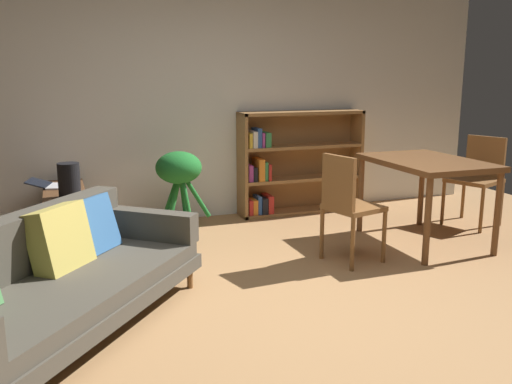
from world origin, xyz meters
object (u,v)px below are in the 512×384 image
Objects in this scene: dining_table at (426,169)px; dining_chair_near at (478,175)px; fabric_couch at (52,277)px; potted_floor_plant at (179,180)px; media_console at (67,221)px; bookshelf at (292,164)px; open_laptop at (52,185)px; dining_chair_far at (348,202)px; desk_speaker at (69,180)px.

dining_table is 1.28× the size of dining_chair_near.
fabric_couch is 2.53× the size of potted_floor_plant.
fabric_couch is at bearing -94.05° from media_console.
fabric_couch is at bearing -138.59° from bookshelf.
open_laptop is (0.02, 1.95, 0.20)m from fabric_couch.
dining_chair_far reaches higher than open_laptop.
open_laptop is at bearing 105.17° from desk_speaker.
media_console is 1.31× the size of dining_chair_near.
open_laptop is at bearing 160.01° from dining_table.
open_laptop is 2.58m from bookshelf.
open_laptop is 1.17m from potted_floor_plant.
media_console is 2.51m from dining_chair_far.
dining_chair_far reaches higher than fabric_couch.
potted_floor_plant is at bearing 18.54° from desk_speaker.
bookshelf is (1.41, 0.51, 0.01)m from potted_floor_plant.
potted_floor_plant is at bearing -8.97° from open_laptop.
dining_chair_near reaches higher than potted_floor_plant.
fabric_couch is 2.29× the size of dining_chair_far.
fabric_couch is 3.45m from bookshelf.
dining_chair_far is (2.20, -1.18, 0.26)m from media_console.
bookshelf reaches higher than dining_chair_near.
media_console is 4.12m from dining_chair_near.
potted_floor_plant is at bearing 132.56° from dining_chair_far.
dining_table is (3.26, 0.77, 0.35)m from fabric_couch.
potted_floor_plant is 0.91× the size of dining_chair_far.
media_console is 0.84× the size of bookshelf.
fabric_couch is 3.37m from dining_table.
open_laptop is at bearing 89.36° from fabric_couch.
fabric_couch is at bearing -164.82° from dining_chair_near.
dining_chair_far is at bearing -161.81° from dining_chair_near.
media_console is at bearing 151.80° from dining_chair_far.
dining_chair_near is at bearing -35.26° from bookshelf.
bookshelf reaches higher than potted_floor_plant.
desk_speaker is (0.04, -0.27, 0.42)m from media_console.
dining_table is 1.66m from bookshelf.
bookshelf is at bearing 19.27° from desk_speaker.
media_console is 3.31m from dining_table.
potted_floor_plant reaches higher than fabric_couch.
dining_table is at bearing -19.99° from open_laptop.
dining_chair_near reaches higher than fabric_couch.
dining_chair_far is at bearing -47.44° from potted_floor_plant.
desk_speaker is 2.56m from bookshelf.
dining_chair_far reaches higher than desk_speaker.
potted_floor_plant reaches higher than open_laptop.
open_laptop is 0.55m from desk_speaker.
bookshelf is at bearing 81.52° from dining_chair_far.
media_console is at bearing 85.95° from fabric_couch.
desk_speaker is at bearing -74.83° from open_laptop.
fabric_couch is 1.48m from desk_speaker.
dining_table is 0.82× the size of bookshelf.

